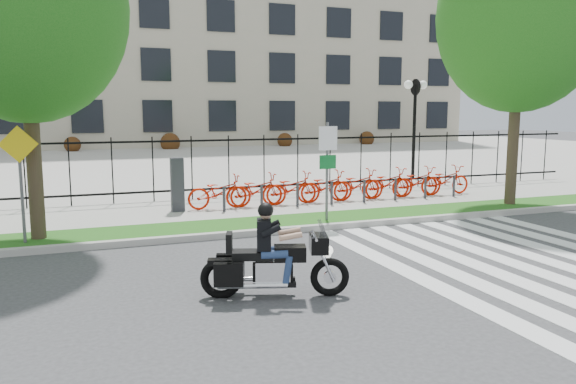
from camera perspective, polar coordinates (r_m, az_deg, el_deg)
name	(u,v)px	position (r m, az deg, el deg)	size (l,w,h in m)	color
ground	(301,289)	(9.48, 1.35, -9.84)	(120.00, 120.00, 0.00)	#363638
curb	(235,234)	(13.21, -5.36, -4.30)	(60.00, 0.20, 0.15)	#A6A39D
grass_verge	(226,227)	(14.02, -6.29, -3.58)	(60.00, 1.50, 0.15)	#225615
sidewalk	(205,211)	(16.41, -8.48, -1.87)	(60.00, 3.50, 0.15)	#AFACA4
plaza	(139,161)	(33.64, -14.89, 3.09)	(80.00, 34.00, 0.10)	#AFACA4
crosswalk_stripes	(528,261)	(12.08, 23.23, -6.50)	(5.70, 8.00, 0.01)	silver
iron_fence	(192,168)	(17.96, -9.75, 2.44)	(30.00, 0.06, 2.00)	black
office_building	(110,30)	(53.83, -17.59, 15.43)	(60.00, 21.90, 20.15)	#B0A38E
lamp_post_right	(415,104)	(24.36, 12.78, 8.71)	(1.06, 0.70, 4.25)	black
street_tree_1	(24,5)	(13.49, -25.26, 16.80)	(4.30, 4.30, 7.46)	#392C1F
street_tree_2	(520,17)	(18.25, 22.53, 16.07)	(4.78, 4.78, 8.21)	#392C1F
bike_share_station	(339,185)	(17.44, 5.19, 0.67)	(10.00, 0.86, 1.50)	#2D2D33
sign_pole_regulatory	(327,158)	(14.28, 4.03, 3.43)	(0.50, 0.09, 2.50)	#59595B
sign_pole_warning	(20,168)	(13.03, -25.57, 2.17)	(0.78, 0.09, 2.49)	#59595B
motorcycle_rider	(274,259)	(8.94, -1.41, -6.87)	(2.30, 1.12, 1.84)	black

